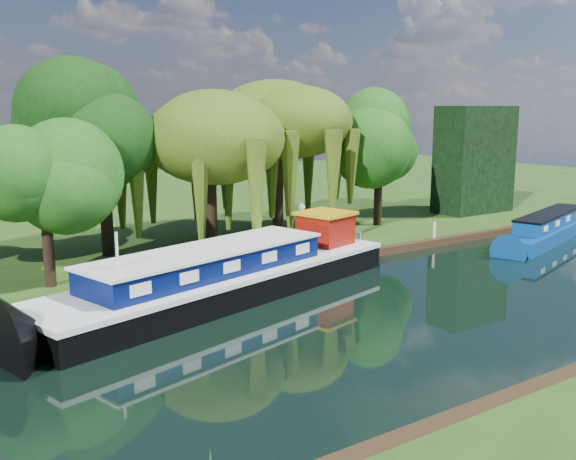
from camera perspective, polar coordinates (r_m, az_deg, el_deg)
ground at (r=28.53m, az=12.64°, el=-6.38°), size 120.00×120.00×0.00m
far_bank at (r=56.84m, az=-12.98°, el=2.35°), size 120.00×52.00×0.45m
dutch_barge at (r=28.75m, az=-5.33°, el=-4.02°), size 18.93×8.72×3.90m
narrowboat at (r=44.40m, az=22.19°, el=0.10°), size 12.93×5.85×1.88m
red_dinghy at (r=26.96m, az=-23.52°, el=-8.05°), size 3.61×2.60×0.74m
willow_left at (r=36.19m, az=-7.01°, el=7.92°), size 6.98×6.98×8.37m
willow_right at (r=40.00m, az=-0.93°, el=8.66°), size 7.15×7.15×8.71m
tree_far_left at (r=29.86m, az=-20.92°, el=4.44°), size 4.44×4.44×7.15m
tree_far_mid at (r=35.45m, az=-16.20°, el=8.25°), size 5.79×5.79×9.48m
tree_far_right at (r=43.63m, az=8.12°, el=7.48°), size 4.80×4.80×7.85m
conifer_hedge at (r=50.96m, az=16.23°, el=6.04°), size 6.00×3.00×8.00m
lamppost at (r=36.07m, az=1.21°, el=1.42°), size 0.36×0.36×2.56m
mooring_posts at (r=34.10m, az=1.86°, el=-1.65°), size 19.16×0.16×1.00m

